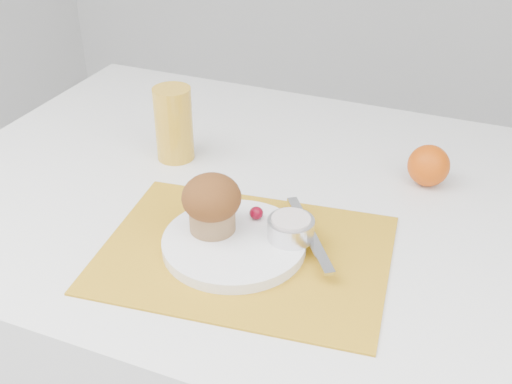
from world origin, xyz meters
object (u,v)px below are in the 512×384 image
at_px(plate, 234,243).
at_px(juice_glass, 174,124).
at_px(table, 286,364).
at_px(muffin, 212,203).
at_px(orange, 429,166).

bearing_deg(plate, juice_glass, 134.67).
relative_size(table, plate, 5.94).
height_order(juice_glass, muffin, juice_glass).
bearing_deg(muffin, orange, 47.23).
xyz_separation_m(orange, muffin, (-0.26, -0.28, 0.03)).
distance_m(table, juice_glass, 0.50).
bearing_deg(orange, muffin, -132.77).
bearing_deg(plate, table, 79.84).
xyz_separation_m(plate, orange, (0.22, 0.29, 0.02)).
distance_m(juice_glass, muffin, 0.26).
bearing_deg(table, orange, 33.70).
distance_m(table, plate, 0.42).
relative_size(orange, muffin, 0.80).
xyz_separation_m(table, muffin, (-0.07, -0.15, 0.44)).
height_order(table, plate, plate).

